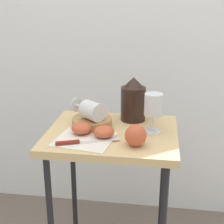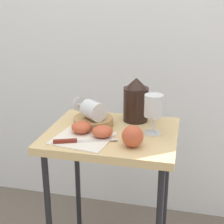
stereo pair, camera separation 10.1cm
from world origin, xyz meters
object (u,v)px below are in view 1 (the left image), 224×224
(basket_tray, at_px, (92,122))
(wine_glass_upright, at_px, (153,107))
(apple_whole, at_px, (136,135))
(table, at_px, (112,151))
(knife, at_px, (78,142))
(wine_glass_tipped_near, at_px, (92,111))
(apple_half_left, at_px, (82,128))
(apple_half_right, at_px, (104,132))
(pitcher, at_px, (133,103))

(basket_tray, xyz_separation_m, wine_glass_upright, (0.24, -0.03, 0.09))
(basket_tray, height_order, wine_glass_upright, wine_glass_upright)
(apple_whole, bearing_deg, wine_glass_upright, 67.18)
(table, distance_m, knife, 0.19)
(table, height_order, wine_glass_upright, wine_glass_upright)
(basket_tray, xyz_separation_m, knife, (-0.01, -0.18, -0.01))
(wine_glass_tipped_near, relative_size, apple_half_left, 2.04)
(table, relative_size, wine_glass_upright, 4.67)
(apple_half_left, relative_size, apple_half_right, 1.00)
(apple_half_left, bearing_deg, wine_glass_tipped_near, 70.91)
(basket_tray, xyz_separation_m, apple_whole, (0.19, -0.16, 0.02))
(basket_tray, distance_m, knife, 0.18)
(apple_half_left, bearing_deg, apple_half_right, -13.79)
(basket_tray, distance_m, wine_glass_upright, 0.26)
(apple_half_left, bearing_deg, pitcher, 45.78)
(basket_tray, xyz_separation_m, apple_half_left, (-0.02, -0.09, 0.01))
(table, xyz_separation_m, basket_tray, (-0.09, 0.04, 0.10))
(basket_tray, xyz_separation_m, wine_glass_tipped_near, (0.00, -0.02, 0.06))
(basket_tray, xyz_separation_m, pitcher, (0.16, 0.10, 0.06))
(pitcher, distance_m, wine_glass_upright, 0.15)
(wine_glass_upright, xyz_separation_m, knife, (-0.26, -0.15, -0.10))
(wine_glass_tipped_near, bearing_deg, apple_half_right, -55.57)
(table, height_order, apple_half_right, apple_half_right)
(wine_glass_tipped_near, xyz_separation_m, knife, (-0.02, -0.16, -0.06))
(table, xyz_separation_m, apple_half_right, (-0.02, -0.07, 0.11))
(pitcher, relative_size, apple_half_left, 2.40)
(wine_glass_upright, height_order, knife, wine_glass_upright)
(basket_tray, relative_size, wine_glass_upright, 1.04)
(table, bearing_deg, pitcher, 63.10)
(basket_tray, height_order, apple_whole, apple_whole)
(table, height_order, apple_half_left, apple_half_left)
(wine_glass_tipped_near, distance_m, apple_half_left, 0.09)
(apple_half_left, relative_size, knife, 0.35)
(basket_tray, distance_m, apple_half_left, 0.09)
(table, bearing_deg, knife, -126.69)
(table, xyz_separation_m, apple_half_left, (-0.11, -0.05, 0.11))
(table, relative_size, wine_glass_tipped_near, 4.59)
(wine_glass_upright, bearing_deg, wine_glass_tipped_near, 177.33)
(table, distance_m, wine_glass_tipped_near, 0.18)
(table, relative_size, apple_half_right, 9.34)
(basket_tray, height_order, pitcher, pitcher)
(pitcher, relative_size, apple_whole, 2.40)
(pitcher, xyz_separation_m, wine_glass_upright, (0.09, -0.12, 0.03))
(apple_half_right, xyz_separation_m, apple_whole, (0.12, -0.05, 0.01))
(wine_glass_tipped_near, bearing_deg, apple_whole, -37.56)
(apple_half_right, xyz_separation_m, knife, (-0.08, -0.07, -0.02))
(wine_glass_tipped_near, height_order, apple_half_left, wine_glass_tipped_near)
(apple_half_right, bearing_deg, apple_half_left, 166.21)
(pitcher, bearing_deg, apple_half_right, -113.77)
(apple_half_left, height_order, knife, apple_half_left)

